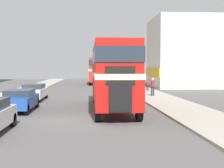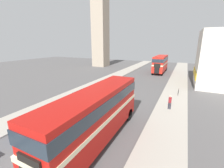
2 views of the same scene
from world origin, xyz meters
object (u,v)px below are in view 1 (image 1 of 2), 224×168
Objects in this scene: bus_distant at (97,69)px; car_parked_far at (34,92)px; double_decker_bus at (112,71)px; car_parked_mid at (19,100)px; pedestrian_walking at (153,86)px; bicycle_on_pavement at (147,88)px.

bus_distant is 26.14m from car_parked_far.
car_parked_mid is at bearing -177.13° from double_decker_bus.
bus_distant is at bearing 101.39° from pedestrian_walking.
double_decker_bus reaches higher than car_parked_far.
bicycle_on_pavement is (10.91, 14.92, -0.23)m from car_parked_mid.
car_parked_mid reaches higher than bicycle_on_pavement.
bus_distant is 5.56× the size of bicycle_on_pavement.
car_parked_mid is at bearing -99.86° from bus_distant.
car_parked_far is 13.90m from bicycle_on_pavement.
pedestrian_walking reaches higher than car_parked_mid.
car_parked_mid is (-5.83, -0.29, -1.77)m from double_decker_bus.
bicycle_on_pavement is (5.33, -17.15, -2.09)m from bus_distant.
car_parked_mid is 13.56m from pedestrian_walking.
bicycle_on_pavement is at bearing 70.86° from double_decker_bus.
car_parked_far is at bearing 92.40° from car_parked_mid.
car_parked_far reaches higher than car_parked_mid.
pedestrian_walking is (10.26, 8.86, 0.33)m from car_parked_mid.
car_parked_mid is 0.94× the size of car_parked_far.
double_decker_bus reaches higher than bicycle_on_pavement.
car_parked_mid is 2.66× the size of pedestrian_walking.
car_parked_far is at bearing -143.56° from bicycle_on_pavement.
bicycle_on_pavement is at bearing -72.75° from bus_distant.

